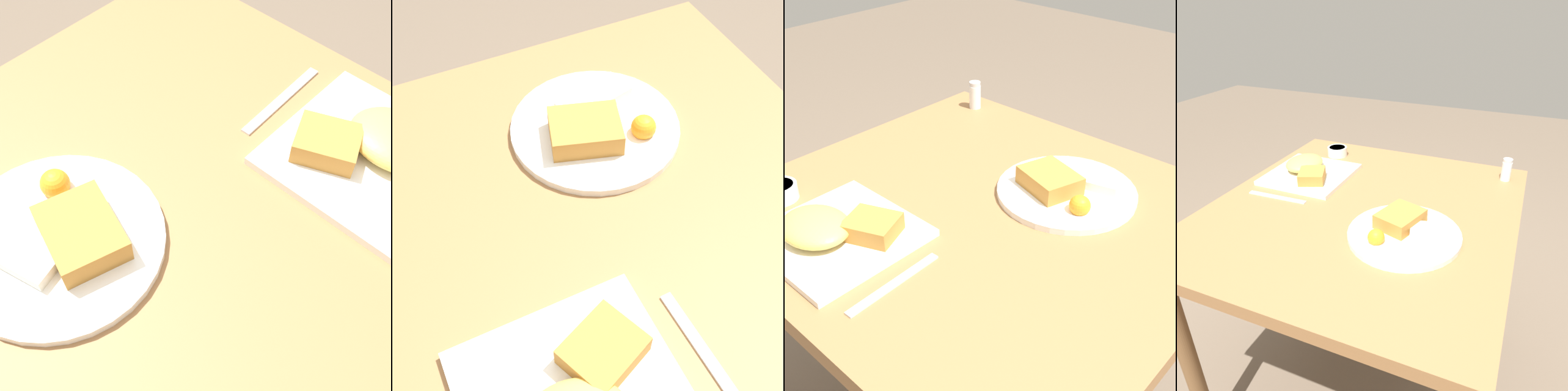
# 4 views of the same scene
# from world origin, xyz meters

# --- Properties ---
(ground_plane) EXTENTS (8.00, 8.00, 0.00)m
(ground_plane) POSITION_xyz_m (0.00, 0.00, 0.00)
(ground_plane) COLOR brown
(dining_table) EXTENTS (0.94, 0.88, 0.75)m
(dining_table) POSITION_xyz_m (0.00, 0.00, 0.66)
(dining_table) COLOR olive
(dining_table) RESTS_ON ground_plane
(plate_oval_far) EXTENTS (0.30, 0.30, 0.05)m
(plate_oval_far) POSITION_xyz_m (0.10, 0.16, 0.76)
(plate_oval_far) COLOR white
(plate_oval_far) RESTS_ON dining_table
(butter_knife) EXTENTS (0.02, 0.20, 0.00)m
(butter_knife) POSITION_xyz_m (0.05, -0.27, 0.75)
(butter_knife) COLOR silver
(butter_knife) RESTS_ON dining_table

